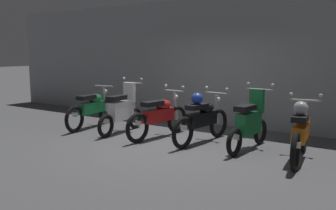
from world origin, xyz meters
The scene contains 8 objects.
ground_plane centered at (0.00, 0.00, 0.00)m, with size 80.00×80.00×0.00m, color #4C4C4F.
back_wall centered at (0.00, 2.68, 1.65)m, with size 16.00×0.30×3.31m, color gray.
motorbike_slot_0 centered at (-2.58, 0.45, 0.49)m, with size 0.56×1.94×1.03m.
motorbike_slot_1 centered at (-1.55, 0.42, 0.53)m, with size 0.59×1.68×1.29m.
motorbike_slot_2 centered at (-0.51, 0.48, 0.49)m, with size 0.59×1.95×1.15m.
motorbike_slot_3 centered at (0.52, 0.60, 0.53)m, with size 0.59×1.95×1.15m.
motorbike_slot_4 centered at (1.55, 0.64, 0.53)m, with size 0.59×1.68×1.29m.
motorbike_slot_5 centered at (2.57, 0.44, 0.53)m, with size 0.59×1.94×1.15m.
Camera 1 is at (4.18, -6.12, 1.91)m, focal length 39.41 mm.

